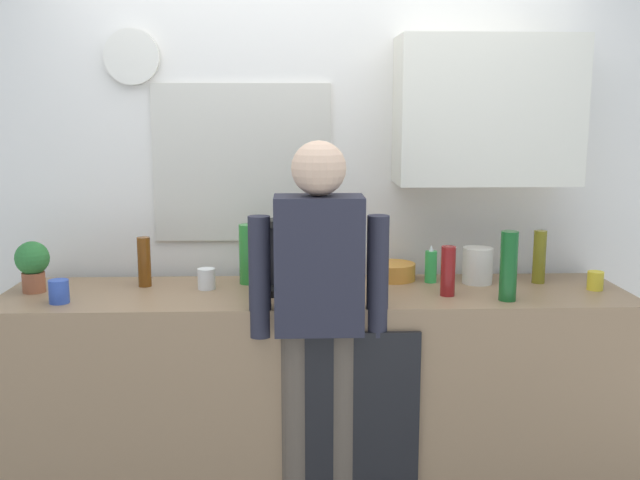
% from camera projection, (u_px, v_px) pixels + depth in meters
% --- Properties ---
extents(kitchen_counter, '(2.80, 0.64, 0.91)m').
position_uv_depth(kitchen_counter, '(317.00, 387.00, 3.36)').
color(kitchen_counter, '#937251').
rests_on(kitchen_counter, ground_plane).
extents(dishwasher_panel, '(0.56, 0.02, 0.82)m').
position_uv_depth(dishwasher_panel, '(352.00, 427.00, 3.04)').
color(dishwasher_panel, black).
rests_on(dishwasher_panel, ground_plane).
extents(back_wall_assembly, '(4.40, 0.42, 2.60)m').
position_uv_depth(back_wall_assembly, '(334.00, 183.00, 3.60)').
color(back_wall_assembly, white).
rests_on(back_wall_assembly, ground_plane).
extents(coffee_maker, '(0.20, 0.20, 0.33)m').
position_uv_depth(coffee_maker, '(286.00, 259.00, 3.26)').
color(coffee_maker, black).
rests_on(coffee_maker, kitchen_counter).
extents(bottle_red_vinegar, '(0.06, 0.06, 0.22)m').
position_uv_depth(bottle_red_vinegar, '(448.00, 271.00, 3.18)').
color(bottle_red_vinegar, maroon).
rests_on(bottle_red_vinegar, kitchen_counter).
extents(bottle_amber_beer, '(0.06, 0.06, 0.23)m').
position_uv_depth(bottle_amber_beer, '(144.00, 262.00, 3.35)').
color(bottle_amber_beer, brown).
rests_on(bottle_amber_beer, kitchen_counter).
extents(bottle_clear_soda, '(0.09, 0.09, 0.28)m').
position_uv_depth(bottle_clear_soda, '(249.00, 254.00, 3.40)').
color(bottle_clear_soda, '#2D8C33').
rests_on(bottle_clear_soda, kitchen_counter).
extents(bottle_green_wine, '(0.07, 0.07, 0.30)m').
position_uv_depth(bottle_green_wine, '(509.00, 266.00, 3.09)').
color(bottle_green_wine, '#195923').
rests_on(bottle_green_wine, kitchen_counter).
extents(bottle_olive_oil, '(0.06, 0.06, 0.25)m').
position_uv_depth(bottle_olive_oil, '(539.00, 257.00, 3.41)').
color(bottle_olive_oil, olive).
rests_on(bottle_olive_oil, kitchen_counter).
extents(cup_yellow_cup, '(0.07, 0.07, 0.08)m').
position_uv_depth(cup_yellow_cup, '(595.00, 281.00, 3.30)').
color(cup_yellow_cup, yellow).
rests_on(cup_yellow_cup, kitchen_counter).
extents(cup_white_mug, '(0.08, 0.08, 0.10)m').
position_uv_depth(cup_white_mug, '(207.00, 279.00, 3.31)').
color(cup_white_mug, white).
rests_on(cup_white_mug, kitchen_counter).
extents(cup_blue_mug, '(0.08, 0.08, 0.10)m').
position_uv_depth(cup_blue_mug, '(59.00, 291.00, 3.07)').
color(cup_blue_mug, '#3351B2').
rests_on(cup_blue_mug, kitchen_counter).
extents(mixing_bowl, '(0.22, 0.22, 0.08)m').
position_uv_depth(mixing_bowl, '(392.00, 271.00, 3.50)').
color(mixing_bowl, orange).
rests_on(mixing_bowl, kitchen_counter).
extents(potted_plant, '(0.15, 0.15, 0.23)m').
position_uv_depth(potted_plant, '(32.00, 263.00, 3.24)').
color(potted_plant, '#9E5638').
rests_on(potted_plant, kitchen_counter).
extents(dish_soap, '(0.06, 0.06, 0.18)m').
position_uv_depth(dish_soap, '(431.00, 266.00, 3.43)').
color(dish_soap, green).
rests_on(dish_soap, kitchen_counter).
extents(storage_canister, '(0.14, 0.14, 0.17)m').
position_uv_depth(storage_canister, '(478.00, 265.00, 3.41)').
color(storage_canister, silver).
rests_on(storage_canister, kitchen_counter).
extents(person_at_sink, '(0.57, 0.22, 1.60)m').
position_uv_depth(person_at_sink, '(319.00, 301.00, 2.98)').
color(person_at_sink, brown).
rests_on(person_at_sink, ground_plane).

